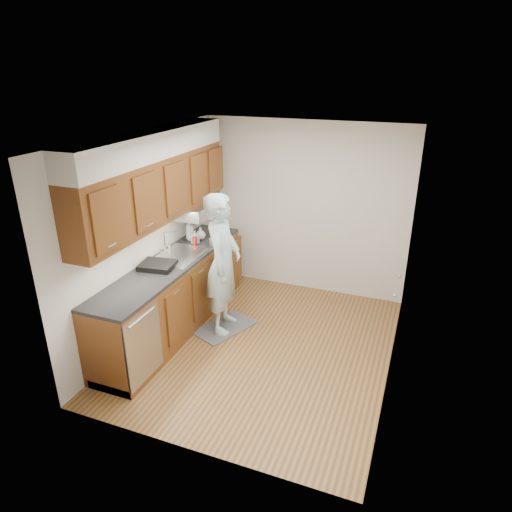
{
  "coord_description": "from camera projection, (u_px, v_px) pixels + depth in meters",
  "views": [
    {
      "loc": [
        1.63,
        -4.42,
        3.19
      ],
      "look_at": [
        -0.17,
        0.25,
        1.07
      ],
      "focal_mm": 32.0,
      "sensor_mm": 36.0,
      "label": 1
    }
  ],
  "objects": [
    {
      "name": "steel_can",
      "position": [
        211.0,
        242.0,
        6.08
      ],
      "size": [
        0.06,
        0.06,
        0.11
      ],
      "primitive_type": "cylinder",
      "rotation": [
        0.0,
        0.0,
        -0.08
      ],
      "color": "#A5A5AA",
      "rests_on": "counter"
    },
    {
      "name": "wall_back",
      "position": [
        304.0,
        209.0,
        6.59
      ],
      "size": [
        3.0,
        0.02,
        2.5
      ],
      "primitive_type": "cube",
      "color": "silver",
      "rests_on": "floor"
    },
    {
      "name": "dish_rack",
      "position": [
        157.0,
        265.0,
        5.43
      ],
      "size": [
        0.44,
        0.39,
        0.06
      ],
      "primitive_type": "cube",
      "rotation": [
        0.0,
        0.0,
        0.14
      ],
      "color": "black",
      "rests_on": "counter"
    },
    {
      "name": "floor_mat",
      "position": [
        225.0,
        327.0,
        5.97
      ],
      "size": [
        0.74,
        0.91,
        0.01
      ],
      "primitive_type": "cube",
      "rotation": [
        0.0,
        0.0,
        -0.4
      ],
      "color": "slate",
      "rests_on": "floor"
    },
    {
      "name": "soap_bottle_a",
      "position": [
        190.0,
        230.0,
        6.26
      ],
      "size": [
        0.13,
        0.13,
        0.29
      ],
      "primitive_type": "imported",
      "rotation": [
        0.0,
        0.0,
        -0.18
      ],
      "color": "silver",
      "rests_on": "counter"
    },
    {
      "name": "floor",
      "position": [
        262.0,
        346.0,
        5.58
      ],
      "size": [
        3.5,
        3.5,
        0.0
      ],
      "primitive_type": "plane",
      "color": "olive",
      "rests_on": "ground"
    },
    {
      "name": "upper_cabinets",
      "position": [
        157.0,
        179.0,
        5.3
      ],
      "size": [
        0.47,
        2.8,
        1.21
      ],
      "color": "brown",
      "rests_on": "wall_left"
    },
    {
      "name": "person",
      "position": [
        223.0,
        255.0,
        5.57
      ],
      "size": [
        0.6,
        0.79,
        2.03
      ],
      "primitive_type": "imported",
      "rotation": [
        0.0,
        0.0,
        1.75
      ],
      "color": "#AAC9CF",
      "rests_on": "floor_mat"
    },
    {
      "name": "wall_right",
      "position": [
        402.0,
        272.0,
        4.59
      ],
      "size": [
        0.02,
        3.5,
        2.5
      ],
      "primitive_type": "cube",
      "color": "silver",
      "rests_on": "floor"
    },
    {
      "name": "soap_bottle_c",
      "position": [
        200.0,
        233.0,
        6.3
      ],
      "size": [
        0.17,
        0.17,
        0.18
      ],
      "primitive_type": "imported",
      "rotation": [
        0.0,
        0.0,
        0.33
      ],
      "color": "silver",
      "rests_on": "counter"
    },
    {
      "name": "closet_door",
      "position": [
        400.0,
        280.0,
        4.94
      ],
      "size": [
        0.02,
        1.22,
        2.05
      ],
      "primitive_type": "cube",
      "color": "white",
      "rests_on": "wall_right"
    },
    {
      "name": "ceiling",
      "position": [
        263.0,
        137.0,
        4.6
      ],
      "size": [
        3.5,
        3.5,
        0.0
      ],
      "primitive_type": "plane",
      "rotation": [
        3.14,
        0.0,
        0.0
      ],
      "color": "white",
      "rests_on": "wall_left"
    },
    {
      "name": "soda_can",
      "position": [
        195.0,
        241.0,
        6.08
      ],
      "size": [
        0.08,
        0.08,
        0.12
      ],
      "primitive_type": "cylinder",
      "rotation": [
        0.0,
        0.0,
        0.14
      ],
      "color": "#A92B1D",
      "rests_on": "counter"
    },
    {
      "name": "soap_bottle_b",
      "position": [
        195.0,
        237.0,
        6.14
      ],
      "size": [
        0.1,
        0.1,
        0.18
      ],
      "primitive_type": "imported",
      "rotation": [
        0.0,
        0.0,
        -0.29
      ],
      "color": "silver",
      "rests_on": "counter"
    },
    {
      "name": "counter",
      "position": [
        173.0,
        294.0,
        5.78
      ],
      "size": [
        0.64,
        2.8,
        1.3
      ],
      "color": "brown",
      "rests_on": "floor"
    },
    {
      "name": "wall_left",
      "position": [
        148.0,
        235.0,
        5.59
      ],
      "size": [
        0.02,
        3.5,
        2.5
      ],
      "primitive_type": "cube",
      "color": "silver",
      "rests_on": "floor"
    }
  ]
}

